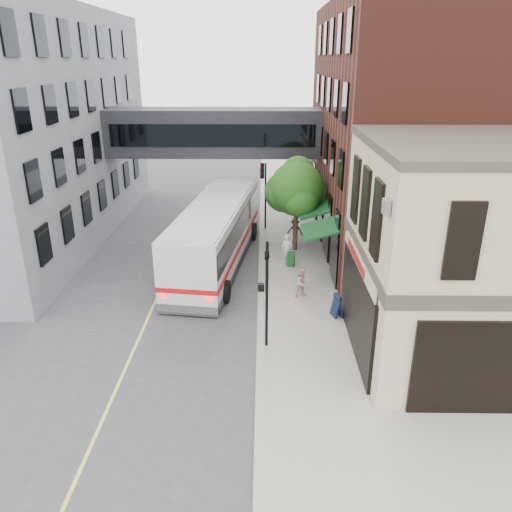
{
  "coord_description": "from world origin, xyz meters",
  "views": [
    {
      "loc": [
        0.23,
        -15.58,
        11.04
      ],
      "look_at": [
        -0.05,
        3.87,
        3.32
      ],
      "focal_mm": 35.0,
      "sensor_mm": 36.0,
      "label": 1
    }
  ],
  "objects_px": {
    "pedestrian_b": "(303,283)",
    "sandwich_board": "(337,306)",
    "newspaper_box": "(291,259)",
    "bus": "(217,231)",
    "pedestrian_c": "(295,231)",
    "pedestrian_a": "(287,250)"
  },
  "relations": [
    {
      "from": "bus",
      "to": "sandwich_board",
      "type": "xyz_separation_m",
      "value": [
        5.97,
        -6.52,
        -1.31
      ]
    },
    {
      "from": "newspaper_box",
      "to": "pedestrian_b",
      "type": "bearing_deg",
      "value": -72.37
    },
    {
      "from": "pedestrian_c",
      "to": "sandwich_board",
      "type": "bearing_deg",
      "value": -67.92
    },
    {
      "from": "pedestrian_b",
      "to": "sandwich_board",
      "type": "distance_m",
      "value": 2.44
    },
    {
      "from": "bus",
      "to": "pedestrian_a",
      "type": "distance_m",
      "value": 4.09
    },
    {
      "from": "pedestrian_a",
      "to": "pedestrian_c",
      "type": "bearing_deg",
      "value": 94.7
    },
    {
      "from": "newspaper_box",
      "to": "bus",
      "type": "bearing_deg",
      "value": -176.95
    },
    {
      "from": "pedestrian_a",
      "to": "sandwich_board",
      "type": "distance_m",
      "value": 6.47
    },
    {
      "from": "pedestrian_a",
      "to": "bus",
      "type": "bearing_deg",
      "value": -170.05
    },
    {
      "from": "bus",
      "to": "sandwich_board",
      "type": "relative_size",
      "value": 12.76
    },
    {
      "from": "sandwich_board",
      "to": "pedestrian_c",
      "type": "bearing_deg",
      "value": 79.63
    },
    {
      "from": "pedestrian_b",
      "to": "pedestrian_c",
      "type": "xyz_separation_m",
      "value": [
        0.07,
        7.71,
        0.04
      ]
    },
    {
      "from": "pedestrian_c",
      "to": "newspaper_box",
      "type": "bearing_deg",
      "value": -82.5
    },
    {
      "from": "bus",
      "to": "pedestrian_c",
      "type": "height_order",
      "value": "bus"
    },
    {
      "from": "bus",
      "to": "pedestrian_b",
      "type": "distance_m",
      "value": 6.53
    },
    {
      "from": "pedestrian_a",
      "to": "sandwich_board",
      "type": "height_order",
      "value": "pedestrian_a"
    },
    {
      "from": "pedestrian_b",
      "to": "sandwich_board",
      "type": "bearing_deg",
      "value": -77.1
    },
    {
      "from": "bus",
      "to": "sandwich_board",
      "type": "distance_m",
      "value": 8.94
    },
    {
      "from": "pedestrian_b",
      "to": "pedestrian_c",
      "type": "relative_size",
      "value": 0.95
    },
    {
      "from": "sandwich_board",
      "to": "newspaper_box",
      "type": "bearing_deg",
      "value": 88.74
    },
    {
      "from": "pedestrian_b",
      "to": "pedestrian_c",
      "type": "bearing_deg",
      "value": 66.83
    },
    {
      "from": "bus",
      "to": "pedestrian_b",
      "type": "bearing_deg",
      "value": -44.9
    }
  ]
}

